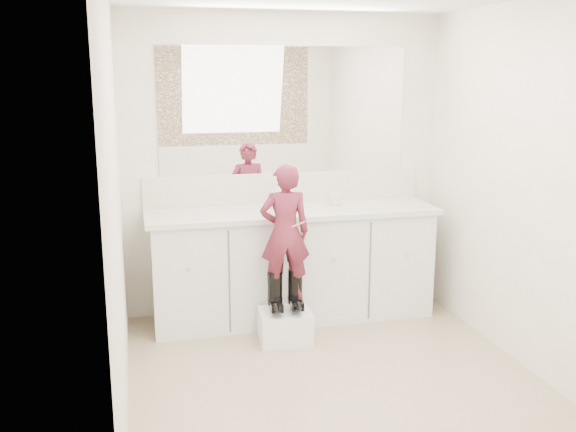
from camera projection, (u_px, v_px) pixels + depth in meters
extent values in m
plane|color=#837655|center=(339.00, 386.00, 4.05)|extent=(3.00, 3.00, 0.00)
plane|color=beige|center=(285.00, 165.00, 5.21)|extent=(2.60, 0.00, 2.60)
plane|color=beige|center=(472.00, 275.00, 2.36)|extent=(2.60, 0.00, 2.60)
plane|color=beige|center=(116.00, 210.00, 3.49)|extent=(0.00, 3.00, 3.00)
plane|color=beige|center=(537.00, 190.00, 4.08)|extent=(0.00, 3.00, 3.00)
cube|color=silver|center=(293.00, 266.00, 5.12)|extent=(2.20, 0.55, 0.85)
cube|color=beige|center=(293.00, 212.00, 5.00)|extent=(2.28, 0.58, 0.04)
cube|color=beige|center=(285.00, 188.00, 5.23)|extent=(2.28, 0.03, 0.25)
cube|color=white|center=(285.00, 110.00, 5.10)|extent=(2.00, 0.02, 1.00)
cube|color=#472819|center=(478.00, 153.00, 2.27)|extent=(2.00, 0.01, 1.20)
cylinder|color=silver|center=(288.00, 199.00, 5.15)|extent=(0.08, 0.08, 0.10)
imported|color=beige|center=(335.00, 199.00, 5.14)|extent=(0.15, 0.15, 0.11)
imported|color=silver|center=(277.00, 195.00, 5.02)|extent=(0.10, 0.10, 0.21)
cube|color=white|center=(285.00, 326.00, 4.69)|extent=(0.39, 0.33, 0.24)
imported|color=#A03150|center=(285.00, 233.00, 4.54)|extent=(0.37, 0.26, 0.98)
cylinder|color=#E95AA0|center=(296.00, 225.00, 4.50)|extent=(0.14, 0.02, 0.06)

